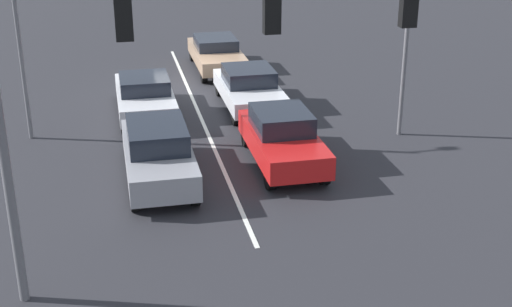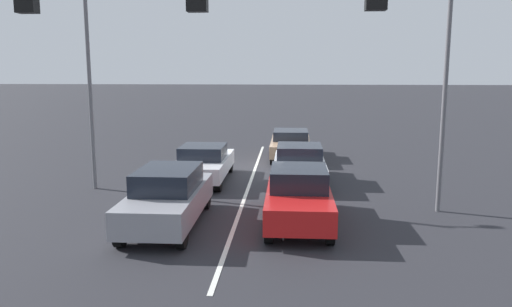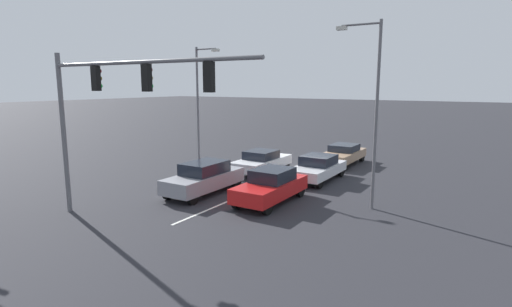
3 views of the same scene
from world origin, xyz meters
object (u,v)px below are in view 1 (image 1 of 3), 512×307
at_px(car_white_leftlane_second, 249,88).
at_px(car_silver_midlane_second, 145,95).
at_px(car_gray_midlane_front, 158,152).
at_px(car_tan_leftlane_third, 217,53).
at_px(traffic_signal_gantry, 170,51).
at_px(car_red_leftlane_front, 282,138).

height_order(car_white_leftlane_second, car_silver_midlane_second, car_white_leftlane_second).
height_order(car_gray_midlane_front, car_tan_leftlane_third, car_gray_midlane_front).
bearing_deg(traffic_signal_gantry, car_red_leftlane_front, -122.53).
distance_m(car_red_leftlane_front, car_gray_midlane_front, 3.68).
height_order(car_tan_leftlane_third, traffic_signal_gantry, traffic_signal_gantry).
bearing_deg(car_red_leftlane_front, car_white_leftlane_second, -91.18).
distance_m(car_silver_midlane_second, traffic_signal_gantry, 11.79).
relative_size(car_gray_midlane_front, car_silver_midlane_second, 1.03).
bearing_deg(car_white_leftlane_second, car_silver_midlane_second, 0.76).
bearing_deg(car_tan_leftlane_third, car_red_leftlane_front, 91.26).
relative_size(car_red_leftlane_front, car_gray_midlane_front, 0.94).
xyz_separation_m(car_white_leftlane_second, car_silver_midlane_second, (3.74, 0.05, -0.01)).
xyz_separation_m(car_gray_midlane_front, car_white_leftlane_second, (-3.77, -5.70, -0.08)).
distance_m(car_red_leftlane_front, car_white_leftlane_second, 5.28).
height_order(car_silver_midlane_second, traffic_signal_gantry, traffic_signal_gantry).
relative_size(car_gray_midlane_front, car_tan_leftlane_third, 1.00).
bearing_deg(car_tan_leftlane_third, traffic_signal_gantry, 78.08).
xyz_separation_m(car_silver_midlane_second, traffic_signal_gantry, (0.04, 10.99, 4.26)).
height_order(car_gray_midlane_front, car_silver_midlane_second, car_gray_midlane_front).
bearing_deg(car_gray_midlane_front, car_tan_leftlane_third, -107.36).
xyz_separation_m(car_red_leftlane_front, traffic_signal_gantry, (3.67, 5.76, 4.20)).
height_order(car_red_leftlane_front, car_white_leftlane_second, car_red_leftlane_front).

